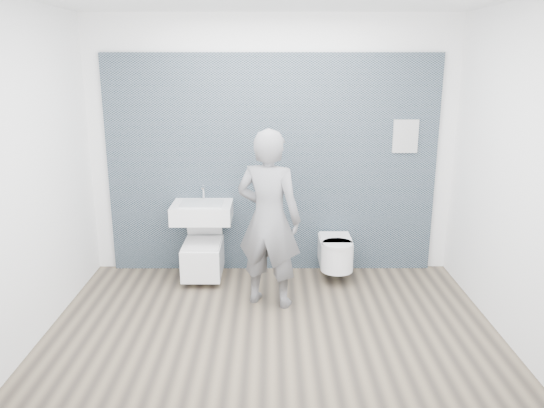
{
  "coord_description": "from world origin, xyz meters",
  "views": [
    {
      "loc": [
        -0.01,
        -4.26,
        2.33
      ],
      "look_at": [
        0.0,
        0.6,
        1.0
      ],
      "focal_mm": 35.0,
      "sensor_mm": 36.0,
      "label": 1
    }
  ],
  "objects_px": {
    "toilet_square": "(203,256)",
    "washbasin": "(202,212)",
    "visitor": "(269,219)",
    "toilet_rounded": "(336,253)"
  },
  "relations": [
    {
      "from": "toilet_square",
      "to": "visitor",
      "type": "height_order",
      "value": "visitor"
    },
    {
      "from": "toilet_square",
      "to": "visitor",
      "type": "distance_m",
      "value": 1.11
    },
    {
      "from": "toilet_square",
      "to": "washbasin",
      "type": "bearing_deg",
      "value": 90.0
    },
    {
      "from": "washbasin",
      "to": "toilet_rounded",
      "type": "relative_size",
      "value": 1.08
    },
    {
      "from": "washbasin",
      "to": "toilet_square",
      "type": "height_order",
      "value": "washbasin"
    },
    {
      "from": "washbasin",
      "to": "toilet_rounded",
      "type": "bearing_deg",
      "value": -2.24
    },
    {
      "from": "toilet_rounded",
      "to": "visitor",
      "type": "height_order",
      "value": "visitor"
    },
    {
      "from": "washbasin",
      "to": "visitor",
      "type": "relative_size",
      "value": 0.37
    },
    {
      "from": "visitor",
      "to": "toilet_rounded",
      "type": "bearing_deg",
      "value": -122.15
    },
    {
      "from": "toilet_rounded",
      "to": "washbasin",
      "type": "bearing_deg",
      "value": 177.76
    }
  ]
}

